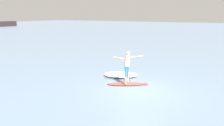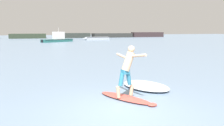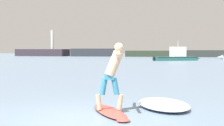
{
  "view_description": "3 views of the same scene",
  "coord_description": "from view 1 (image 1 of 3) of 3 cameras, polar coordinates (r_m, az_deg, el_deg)",
  "views": [
    {
      "loc": [
        -10.29,
        -4.17,
        3.94
      ],
      "look_at": [
        0.84,
        2.16,
        1.06
      ],
      "focal_mm": 35.0,
      "sensor_mm": 36.0,
      "label": 1
    },
    {
      "loc": [
        -2.34,
        -5.99,
        2.45
      ],
      "look_at": [
        0.46,
        2.46,
        1.09
      ],
      "focal_mm": 35.0,
      "sensor_mm": 36.0,
      "label": 2
    },
    {
      "loc": [
        2.44,
        -7.11,
        1.74
      ],
      "look_at": [
        0.17,
        2.51,
        1.28
      ],
      "focal_mm": 50.0,
      "sensor_mm": 36.0,
      "label": 3
    }
  ],
  "objects": [
    {
      "name": "wave_foam_at_tail",
      "position": [
        14.16,
        2.31,
        -3.04
      ],
      "size": [
        2.15,
        2.56,
        0.21
      ],
      "color": "white",
      "rests_on": "ground"
    },
    {
      "name": "surfboard",
      "position": [
        12.55,
        3.99,
        -5.44
      ],
      "size": [
        1.65,
        2.26,
        0.22
      ],
      "color": "#DE483D",
      "rests_on": "ground"
    },
    {
      "name": "ground_plane",
      "position": [
        11.78,
        7.19,
        -6.97
      ],
      "size": [
        200.0,
        200.0,
        0.0
      ],
      "primitive_type": "plane",
      "color": "slate"
    },
    {
      "name": "surfer",
      "position": [
        12.35,
        3.98,
        -0.35
      ],
      "size": [
        0.83,
        1.68,
        1.81
      ],
      "color": "#D3AD89",
      "rests_on": "surfboard"
    }
  ]
}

